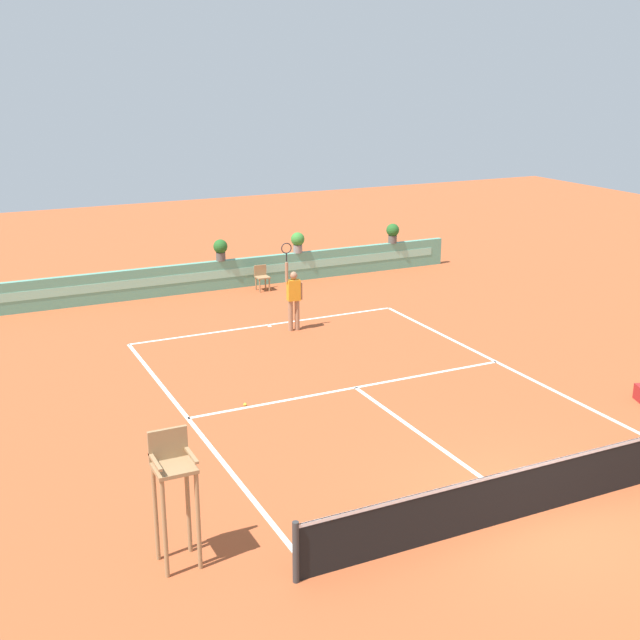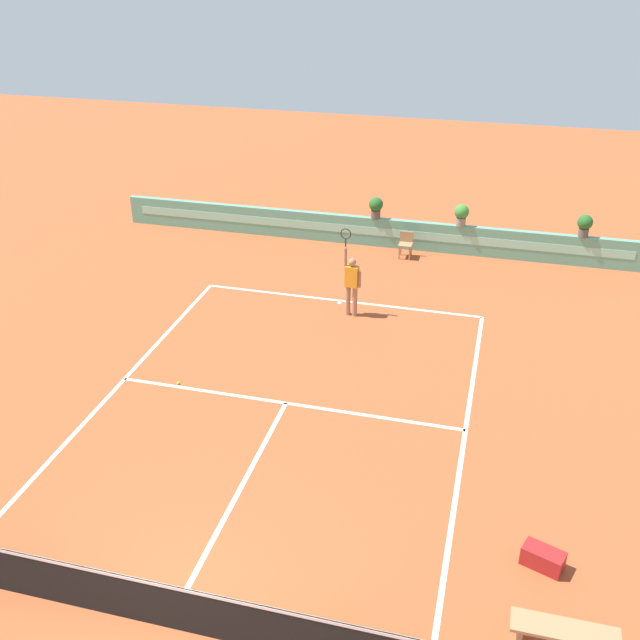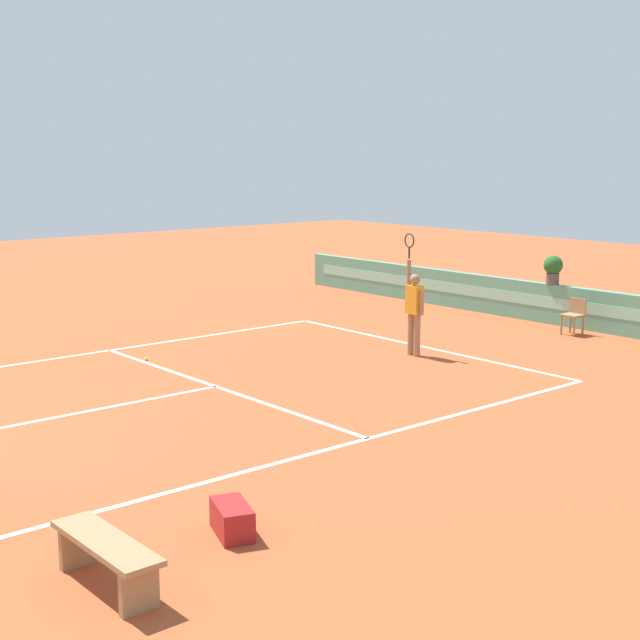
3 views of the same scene
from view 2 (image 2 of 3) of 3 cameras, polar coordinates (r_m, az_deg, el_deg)
name	(u,v)px [view 2 (image 2 of 3)]	position (r m, az deg, el deg)	size (l,w,h in m)	color
ground_plane	(281,413)	(16.90, -3.04, -7.17)	(60.00, 60.00, 0.00)	#A84C28
court_lines	(290,396)	(17.46, -2.34, -5.85)	(8.32, 11.94, 0.01)	white
net	(163,604)	(12.43, -11.98, -20.63)	(8.92, 0.10, 1.00)	#333333
back_wall_barrier	(371,231)	(25.62, 3.94, 6.83)	(18.00, 0.21, 1.00)	#599E84
ball_kid_chair	(406,243)	(24.77, 6.64, 5.89)	(0.44, 0.44, 0.85)	#99754C
bench_courtside	(564,635)	(12.55, 18.31, -22.04)	(1.60, 0.44, 0.51)	#99754C
gear_bag	(543,558)	(13.83, 16.81, -17.17)	(0.70, 0.36, 0.36)	maroon
tennis_player	(352,281)	(20.55, 2.46, 3.00)	(0.62, 0.25, 2.58)	#9E7051
tennis_ball_near_baseline	(178,383)	(18.17, -10.88, -4.79)	(0.07, 0.07, 0.07)	#CCE033
potted_plant_centre	(376,206)	(25.29, 4.34, 8.73)	(0.48, 0.48, 0.72)	#514C47
potted_plant_far_right	(585,224)	(25.06, 19.74, 6.96)	(0.48, 0.48, 0.72)	#514C47
potted_plant_right	(462,214)	(24.97, 10.86, 8.05)	(0.48, 0.48, 0.72)	gray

